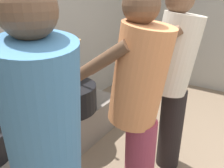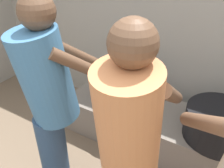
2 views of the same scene
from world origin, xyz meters
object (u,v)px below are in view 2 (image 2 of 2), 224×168
cooking_pot_main (125,91)px  cook_in_orange_shirt (127,150)px  cook_in_blue_shirt (50,100)px  cooking_pot_secondary (220,124)px

cooking_pot_main → cook_in_orange_shirt: 1.19m
cooking_pot_main → cook_in_blue_shirt: bearing=-95.5°
cook_in_orange_shirt → cooking_pot_main: bearing=118.2°
cooking_pot_main → cook_in_orange_shirt: (0.53, -0.99, 0.38)m
cook_in_orange_shirt → cook_in_blue_shirt: 0.63m
cook_in_orange_shirt → cooking_pot_secondary: bearing=69.3°
cook_in_blue_shirt → cook_in_orange_shirt: bearing=-10.1°
cook_in_orange_shirt → cook_in_blue_shirt: size_ratio=0.99×
cooking_pot_main → cooking_pot_secondary: cooking_pot_secondary is taller
cooking_pot_secondary → cook_in_blue_shirt: bearing=-139.9°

